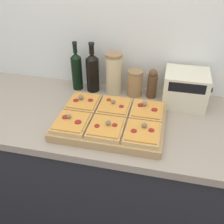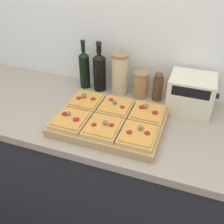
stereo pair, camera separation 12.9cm
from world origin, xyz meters
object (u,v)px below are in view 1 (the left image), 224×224
at_px(grain_jar_short, 135,83).
at_px(olive_oil_bottle, 77,70).
at_px(pepper_mill, 152,84).
at_px(toaster_oven, 185,89).
at_px(cutting_board, 111,122).
at_px(grain_jar_tall, 114,74).
at_px(wine_bottle, 93,72).

bearing_deg(grain_jar_short, olive_oil_bottle, 180.00).
distance_m(olive_oil_bottle, pepper_mill, 0.45).
relative_size(pepper_mill, toaster_oven, 0.68).
bearing_deg(cutting_board, olive_oil_bottle, 131.10).
distance_m(cutting_board, grain_jar_short, 0.33).
relative_size(olive_oil_bottle, pepper_mill, 1.69).
bearing_deg(grain_jar_short, toaster_oven, -7.14).
relative_size(cutting_board, grain_jar_tall, 2.13).
relative_size(wine_bottle, pepper_mill, 1.70).
xyz_separation_m(cutting_board, wine_bottle, (-0.18, 0.32, 0.10)).
distance_m(pepper_mill, toaster_oven, 0.18).
relative_size(cutting_board, toaster_oven, 2.05).
xyz_separation_m(olive_oil_bottle, toaster_oven, (0.63, -0.03, -0.03)).
bearing_deg(wine_bottle, grain_jar_tall, -0.00).
xyz_separation_m(wine_bottle, grain_jar_tall, (0.13, -0.00, 0.00)).
bearing_deg(grain_jar_tall, olive_oil_bottle, 180.00).
bearing_deg(grain_jar_short, grain_jar_tall, 180.00).
xyz_separation_m(olive_oil_bottle, pepper_mill, (0.45, 0.00, -0.04)).
distance_m(grain_jar_tall, pepper_mill, 0.23).
height_order(grain_jar_tall, grain_jar_short, grain_jar_tall).
relative_size(olive_oil_bottle, grain_jar_short, 1.90).
distance_m(cutting_board, wine_bottle, 0.38).
bearing_deg(toaster_oven, grain_jar_tall, 175.05).
bearing_deg(olive_oil_bottle, wine_bottle, 0.00).
bearing_deg(toaster_oven, cutting_board, -140.54).
height_order(cutting_board, grain_jar_short, grain_jar_short).
height_order(olive_oil_bottle, grain_jar_tall, olive_oil_bottle).
bearing_deg(grain_jar_short, wine_bottle, 180.00).
bearing_deg(pepper_mill, grain_jar_short, 180.00).
bearing_deg(pepper_mill, grain_jar_tall, 180.00).
bearing_deg(olive_oil_bottle, grain_jar_tall, 0.00).
bearing_deg(pepper_mill, cutting_board, -117.42).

